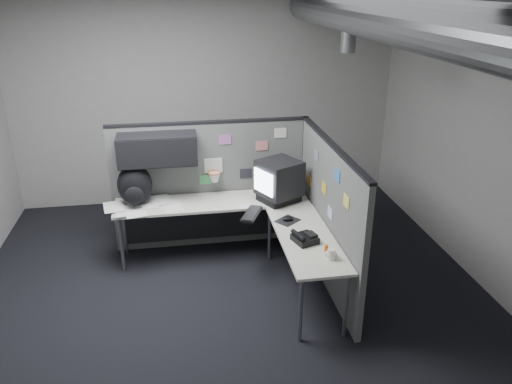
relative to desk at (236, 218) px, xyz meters
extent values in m
cube|color=black|center=(-0.15, -0.70, -0.62)|extent=(5.60, 5.60, 0.01)
cube|color=#9E9E99|center=(-0.15, 2.10, 0.99)|extent=(5.60, 0.01, 3.20)
cube|color=#9E9E99|center=(-0.15, -3.51, 0.99)|extent=(5.60, 0.01, 3.20)
cube|color=#9E9E99|center=(2.66, -0.70, 0.99)|extent=(0.01, 5.60, 3.20)
cylinder|color=slate|center=(1.25, -0.70, 2.24)|extent=(0.40, 5.49, 0.40)
cylinder|color=slate|center=(1.25, 0.10, 1.99)|extent=(0.16, 0.16, 0.30)
cube|color=#5B5D5B|center=(-0.23, 0.60, 0.19)|extent=(2.43, 0.06, 1.60)
cube|color=black|center=(-0.23, 0.60, 1.00)|extent=(2.43, 0.07, 0.03)
cube|color=black|center=(0.95, 0.60, 0.19)|extent=(0.07, 0.07, 1.60)
cube|color=black|center=(-0.85, 0.40, 0.76)|extent=(0.90, 0.35, 0.35)
cube|color=black|center=(-0.85, 0.22, 0.76)|extent=(0.90, 0.02, 0.33)
cube|color=silver|center=(-0.20, 0.56, 0.47)|extent=(0.22, 0.02, 0.18)
torus|color=#D85914|center=(-0.20, 0.47, 0.41)|extent=(0.16, 0.16, 0.01)
cone|color=white|center=(-0.20, 0.47, 0.35)|extent=(0.14, 0.14, 0.11)
cube|color=#CC4C4C|center=(-1.10, 0.56, 0.41)|extent=(0.15, 0.01, 0.12)
cube|color=#B266B2|center=(-0.05, 0.56, 0.79)|extent=(0.15, 0.01, 0.12)
cube|color=#26262D|center=(0.20, 0.56, 0.34)|extent=(0.15, 0.01, 0.12)
cube|color=#D87F7F|center=(0.40, 0.56, 0.69)|extent=(0.15, 0.01, 0.12)
cube|color=silver|center=(0.63, 0.56, 0.84)|extent=(0.15, 0.01, 0.12)
cube|color=#4CB266|center=(-0.30, 0.56, 0.29)|extent=(0.15, 0.01, 0.12)
cube|color=#5B5D5B|center=(0.95, -0.49, 0.19)|extent=(0.06, 2.23, 1.60)
cube|color=black|center=(0.95, -0.49, 1.00)|extent=(0.07, 2.23, 0.03)
cube|color=gray|center=(0.92, -0.05, 0.74)|extent=(0.01, 0.15, 0.12)
cube|color=gold|center=(0.92, -0.40, 0.49)|extent=(0.01, 0.15, 0.12)
cube|color=#337FCC|center=(0.92, -0.80, 0.79)|extent=(0.01, 0.15, 0.12)
cube|color=orange|center=(0.92, 0.20, 0.34)|extent=(0.01, 0.15, 0.12)
cube|color=#E5D84C|center=(0.92, -1.10, 0.64)|extent=(0.01, 0.15, 0.12)
cube|color=silver|center=(0.92, -0.65, 0.31)|extent=(0.01, 0.15, 0.12)
cube|color=beige|center=(-0.25, 0.28, 0.10)|extent=(2.30, 0.56, 0.03)
cube|color=beige|center=(0.63, -0.78, 0.10)|extent=(0.56, 1.55, 0.03)
cube|color=black|center=(-0.25, 0.50, -0.21)|extent=(2.18, 0.02, 0.55)
cylinder|color=gray|center=(-1.33, 0.06, -0.26)|extent=(0.04, 0.04, 0.70)
cylinder|color=gray|center=(-1.33, 0.50, -0.26)|extent=(0.04, 0.04, 0.70)
cylinder|color=gray|center=(0.41, 0.06, -0.26)|extent=(0.04, 0.04, 0.70)
cylinder|color=gray|center=(0.41, -1.48, -0.26)|extent=(0.04, 0.04, 0.70)
cylinder|color=gray|center=(0.85, -1.48, -0.26)|extent=(0.04, 0.04, 0.70)
cube|color=black|center=(0.54, 0.17, 0.16)|extent=(0.54, 0.51, 0.08)
cube|color=black|center=(0.54, 0.17, 0.41)|extent=(0.59, 0.59, 0.42)
cube|color=white|center=(0.34, 0.06, 0.41)|extent=(0.17, 0.31, 0.27)
cube|color=black|center=(0.16, -0.19, 0.13)|extent=(0.31, 0.45, 0.03)
cube|color=black|center=(0.16, -0.19, 0.15)|extent=(0.28, 0.42, 0.01)
cube|color=black|center=(0.53, -0.39, 0.12)|extent=(0.31, 0.30, 0.01)
ellipsoid|color=black|center=(0.53, -0.39, 0.15)|extent=(0.12, 0.09, 0.05)
cube|color=black|center=(0.59, -0.88, 0.15)|extent=(0.27, 0.29, 0.06)
cylinder|color=black|center=(0.52, -0.89, 0.20)|extent=(0.11, 0.22, 0.05)
cube|color=black|center=(0.66, -0.87, 0.19)|extent=(0.13, 0.15, 0.02)
cylinder|color=silver|center=(0.78, -1.16, 0.15)|extent=(0.04, 0.04, 0.06)
cylinder|color=silver|center=(0.73, -1.21, 0.14)|extent=(0.04, 0.04, 0.05)
cylinder|color=silver|center=(0.81, -1.22, 0.14)|extent=(0.04, 0.04, 0.05)
cylinder|color=#D85914|center=(0.75, -1.12, 0.15)|extent=(0.04, 0.04, 0.07)
cylinder|color=white|center=(0.75, -1.26, 0.17)|extent=(0.08, 0.08, 0.11)
cube|color=white|center=(-0.71, 0.20, 0.12)|extent=(0.28, 0.36, 0.00)
cube|color=white|center=(-1.01, 0.31, 0.12)|extent=(0.28, 0.36, 0.00)
cube|color=white|center=(-1.26, 0.16, 0.13)|extent=(0.28, 0.36, 0.00)
cube|color=white|center=(-0.86, 0.39, 0.13)|extent=(0.28, 0.36, 0.00)
cube|color=white|center=(-1.13, 0.09, 0.13)|extent=(0.28, 0.36, 0.00)
cube|color=white|center=(-1.39, 0.26, 0.13)|extent=(0.28, 0.36, 0.00)
ellipsoid|color=black|center=(-1.13, 0.33, 0.36)|extent=(0.48, 0.41, 0.49)
ellipsoid|color=black|center=(-1.14, 0.17, 0.30)|extent=(0.25, 0.19, 0.22)
camera|label=1|loc=(-0.62, -5.18, 2.55)|focal=35.00mm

